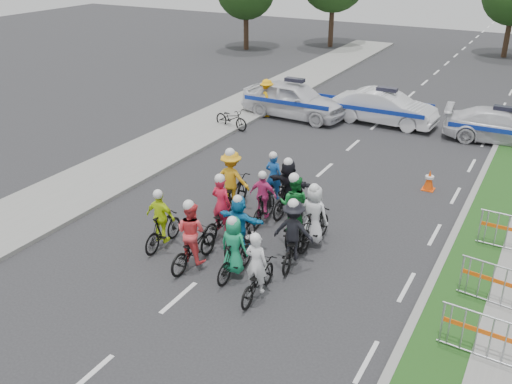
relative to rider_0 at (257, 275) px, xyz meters
The scene contains 25 objects.
ground 1.94m from the rider_0, 149.10° to the right, with size 90.00×90.00×0.00m, color #28282B.
curb_right 5.39m from the rider_0, 49.06° to the left, with size 0.20×60.00×0.12m, color gray.
grass_strip 5.87m from the rider_0, 43.87° to the left, with size 1.20×60.00×0.11m, color #274D18.
sidewalk_left 9.06m from the rider_0, 153.39° to the left, with size 3.00×60.00×0.13m, color gray.
rider_0 is the anchor object (origin of this frame).
rider_1 1.03m from the rider_0, 151.57° to the left, with size 0.73×1.63×1.71m.
rider_2 2.15m from the rider_0, 168.55° to the left, with size 0.81×1.87×1.89m.
rider_3 3.45m from the rider_0, 166.30° to the left, with size 0.89×1.67×1.74m.
rider_4 1.75m from the rider_0, 86.23° to the left, with size 1.11×1.91×1.88m.
rider_5 2.16m from the rider_0, 131.03° to the left, with size 1.35×1.61×1.69m.
rider_6 3.11m from the rider_0, 136.66° to the left, with size 0.77×1.92×1.92m.
rider_7 2.86m from the rider_0, 86.03° to the left, with size 0.82×1.82×1.88m.
rider_8 3.07m from the rider_0, 98.88° to the left, with size 1.03×2.03×1.98m.
rider_9 3.79m from the rider_0, 115.60° to the left, with size 0.86×1.61×1.66m.
rider_10 4.67m from the rider_0, 127.93° to the left, with size 1.19×2.06×2.05m.
rider_11 4.41m from the rider_0, 106.16° to the left, with size 1.52×1.81×1.86m.
rider_12 5.16m from the rider_0, 112.57° to the left, with size 0.63×1.72×1.75m.
police_car_0 14.46m from the rider_0, 111.69° to the left, with size 1.96×4.88×1.66m, color silver.
police_car_1 14.51m from the rider_0, 95.35° to the left, with size 1.58×4.53×1.49m, color silver.
police_car_2 14.80m from the rider_0, 76.13° to the left, with size 1.86×4.58×1.33m, color silver.
marshal_hiviz 14.52m from the rider_0, 116.72° to the left, with size 1.12×0.64×1.73m, color #FFB20D.
barrier_0 5.12m from the rider_0, ahead, with size 2.00×0.50×1.12m, color #A5A8AD, non-canonical shape.
barrier_1 5.54m from the rider_0, 22.73° to the left, with size 2.00×0.50×1.12m, color #A5A8AD, non-canonical shape.
cone_0 8.39m from the rider_0, 75.48° to the left, with size 0.40×0.40×0.70m.
parked_bike 12.68m from the rider_0, 123.57° to the left, with size 0.62×1.77×0.93m, color black.
Camera 1 is at (6.94, -8.93, 7.83)m, focal length 40.00 mm.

